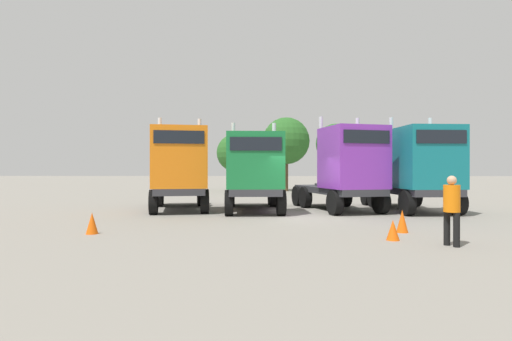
# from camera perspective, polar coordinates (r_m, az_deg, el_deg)

# --- Properties ---
(ground) EXTENTS (200.00, 200.00, 0.00)m
(ground) POSITION_cam_1_polar(r_m,az_deg,el_deg) (16.38, 6.53, -6.69)
(ground) COLOR gray
(semi_truck_orange) EXTENTS (3.73, 6.44, 4.44)m
(semi_truck_orange) POSITION_cam_1_polar(r_m,az_deg,el_deg) (18.90, -10.85, 0.36)
(semi_truck_orange) COLOR #333338
(semi_truck_orange) RESTS_ON ground
(semi_truck_green) EXTENTS (3.02, 6.55, 4.11)m
(semi_truck_green) POSITION_cam_1_polar(r_m,az_deg,el_deg) (18.02, -0.27, -0.25)
(semi_truck_green) COLOR #333338
(semi_truck_green) RESTS_ON ground
(semi_truck_purple) EXTENTS (4.01, 6.25, 4.43)m
(semi_truck_purple) POSITION_cam_1_polar(r_m,az_deg,el_deg) (18.71, 12.88, 0.31)
(semi_truck_purple) COLOR #333338
(semi_truck_purple) RESTS_ON ground
(semi_truck_teal) EXTENTS (3.15, 6.49, 4.40)m
(semi_truck_teal) POSITION_cam_1_polar(r_m,az_deg,el_deg) (19.48, 22.29, 0.29)
(semi_truck_teal) COLOR #333338
(semi_truck_teal) RESTS_ON ground
(visitor_in_hivis) EXTENTS (0.54, 0.54, 1.79)m
(visitor_in_hivis) POSITION_cam_1_polar(r_m,az_deg,el_deg) (11.33, 26.17, -4.47)
(visitor_in_hivis) COLOR black
(visitor_in_hivis) RESTS_ON ground
(traffic_cone_near) EXTENTS (0.36, 0.36, 0.70)m
(traffic_cone_near) POSITION_cam_1_polar(r_m,az_deg,el_deg) (13.23, 20.17, -6.82)
(traffic_cone_near) COLOR #F2590C
(traffic_cone_near) RESTS_ON ground
(traffic_cone_mid) EXTENTS (0.36, 0.36, 0.65)m
(traffic_cone_mid) POSITION_cam_1_polar(r_m,az_deg,el_deg) (13.14, -22.38, -6.98)
(traffic_cone_mid) COLOR #F2590C
(traffic_cone_mid) RESTS_ON ground
(traffic_cone_far) EXTENTS (0.36, 0.36, 0.57)m
(traffic_cone_far) POSITION_cam_1_polar(r_m,az_deg,el_deg) (11.73, 18.98, -8.05)
(traffic_cone_far) COLOR #F2590C
(traffic_cone_far) RESTS_ON ground
(oak_far_left) EXTENTS (3.40, 3.40, 5.17)m
(oak_far_left) POSITION_cam_1_polar(r_m,az_deg,el_deg) (36.47, -3.00, 2.52)
(oak_far_left) COLOR #4C3823
(oak_far_left) RESTS_ON ground
(oak_far_centre) EXTENTS (4.21, 4.21, 6.63)m
(oak_far_centre) POSITION_cam_1_polar(r_m,az_deg,el_deg) (36.06, 4.33, 4.22)
(oak_far_centre) COLOR #4C3823
(oak_far_centre) RESTS_ON ground
(oak_far_right) EXTENTS (3.73, 3.73, 6.20)m
(oak_far_right) POSITION_cam_1_polar(r_m,az_deg,el_deg) (37.82, 11.36, 3.74)
(oak_far_right) COLOR #4C3823
(oak_far_right) RESTS_ON ground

